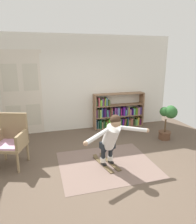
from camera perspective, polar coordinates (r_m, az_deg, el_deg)
name	(u,v)px	position (r m, az deg, el deg)	size (l,w,h in m)	color
ground_plane	(104,168)	(4.47, 1.68, -15.31)	(7.20, 7.20, 0.00)	brown
back_wall	(79,84)	(6.43, -5.32, 7.82)	(6.00, 0.10, 2.90)	silver
double_door	(22,94)	(6.31, -20.33, 4.79)	(1.22, 0.05, 2.45)	silver
rug	(107,164)	(4.61, 2.42, -14.20)	(2.01, 1.70, 0.01)	#776056
bookshelf	(117,114)	(6.75, 5.31, -0.44)	(1.68, 0.30, 1.12)	#8B684C
wicker_chair	(11,139)	(4.74, -23.01, -6.90)	(0.76, 0.76, 1.10)	#937B58
potted_plant	(168,117)	(5.98, 18.83, -1.32)	(0.44, 0.44, 0.98)	brown
skis_pair	(106,163)	(4.62, 2.23, -13.84)	(0.43, 0.83, 0.07)	brown
person_skier	(111,136)	(4.18, 3.69, -6.73)	(1.46, 0.76, 1.12)	white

